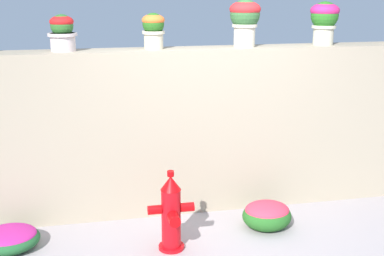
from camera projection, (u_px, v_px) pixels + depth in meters
stone_wall at (202, 130)px, 5.50m from camera, size 5.17×0.41×1.77m
potted_plant_1 at (62, 31)px, 4.94m from camera, size 0.29×0.29×0.36m
potted_plant_2 at (153, 28)px, 5.11m from camera, size 0.23×0.23×0.36m
potted_plant_3 at (245, 17)px, 5.26m from camera, size 0.33×0.33×0.49m
potted_plant_4 at (324, 18)px, 5.45m from camera, size 0.31×0.31×0.46m
fire_hydrant at (171, 214)px, 4.68m from camera, size 0.43×0.35×0.77m
flower_bush_left at (9, 238)px, 4.75m from camera, size 0.57×0.51×0.21m
flower_bush_right at (267, 214)px, 5.16m from camera, size 0.50×0.45×0.28m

